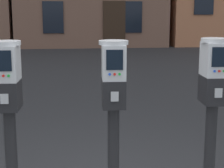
{
  "coord_description": "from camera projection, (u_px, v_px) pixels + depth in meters",
  "views": [
    {
      "loc": [
        -0.19,
        -2.95,
        1.77
      ],
      "look_at": [
        0.13,
        -0.05,
        1.2
      ],
      "focal_mm": 62.09,
      "sensor_mm": 36.0,
      "label": 1
    }
  ],
  "objects": [
    {
      "name": "parking_meter_near_kerb",
      "position": [
        8.0,
        101.0,
        2.81
      ],
      "size": [
        0.23,
        0.26,
        1.4
      ],
      "rotation": [
        0.0,
        0.0,
        -1.62
      ],
      "color": "black",
      "rests_on": "sidewalk_slab"
    },
    {
      "name": "parking_meter_end_of_row",
      "position": [
        213.0,
        95.0,
        2.98
      ],
      "size": [
        0.23,
        0.26,
        1.41
      ],
      "rotation": [
        0.0,
        0.0,
        -1.62
      ],
      "color": "black",
      "rests_on": "sidewalk_slab"
    },
    {
      "name": "parking_meter_twin_adjacent",
      "position": [
        113.0,
        99.0,
        2.9
      ],
      "size": [
        0.23,
        0.26,
        1.4
      ],
      "rotation": [
        0.0,
        0.0,
        -1.62
      ],
      "color": "black",
      "rests_on": "sidewalk_slab"
    }
  ]
}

